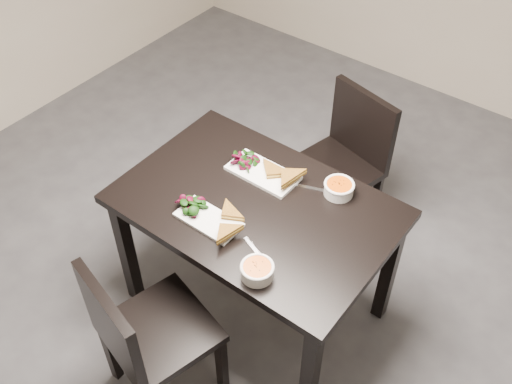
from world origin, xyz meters
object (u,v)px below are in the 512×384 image
Objects in this scene: plate_far at (263,173)px; plate_near at (209,220)px; table at (256,219)px; chair_near at (142,334)px; soup_bowl_near at (257,270)px; chair_far at (345,156)px; soup_bowl_far at (339,188)px.

plate_near is at bearing -91.22° from plate_far.
chair_near reaches higher than table.
soup_bowl_near is (0.34, -0.10, 0.03)m from plate_near.
table is at bearing -77.25° from chair_far.
soup_bowl_near is at bearing -64.51° from chair_far.
chair_near is 0.88m from plate_far.
plate_near is 0.86× the size of plate_far.
plate_near is 0.36m from soup_bowl_near.
chair_far reaches higher than plate_near.
chair_near reaches higher than plate_near.
chair_near reaches higher than soup_bowl_near.
chair_near is (-0.07, -0.67, -0.17)m from table.
soup_bowl_far reaches higher than plate_near.
chair_near is 0.54m from plate_near.
plate_near is at bearing 107.31° from chair_near.
soup_bowl_far is at bearing 53.72° from plate_near.
chair_far is at bearing 115.41° from soup_bowl_far.
plate_far is (0.01, 0.37, 0.00)m from plate_near.
chair_far is 6.21× the size of soup_bowl_far.
chair_near is 6.21× the size of soup_bowl_far.
table is at bearing 128.03° from soup_bowl_near.
table is 8.92× the size of soup_bowl_near.
chair_near is 2.99× the size of plate_near.
soup_bowl_far reaches higher than plate_far.
chair_far is 1.16m from soup_bowl_near.
chair_near reaches higher than plate_far.
table is 0.42m from soup_bowl_near.
table is 8.77× the size of soup_bowl_far.
table is 3.64× the size of plate_far.
table is 1.41× the size of chair_far.
chair_far is 2.58× the size of plate_far.
table is at bearing -62.08° from plate_far.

